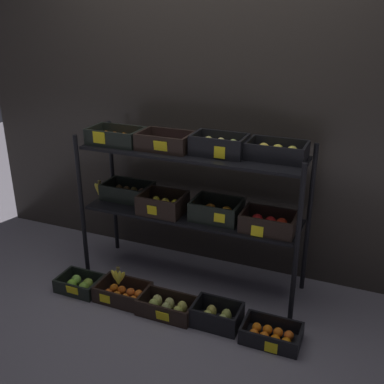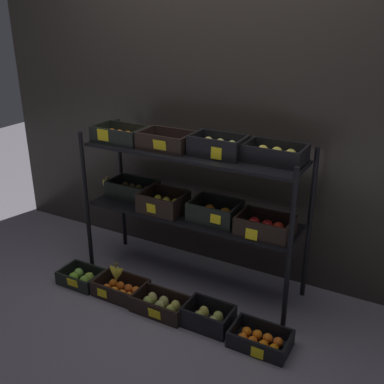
{
  "view_description": "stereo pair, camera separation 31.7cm",
  "coord_description": "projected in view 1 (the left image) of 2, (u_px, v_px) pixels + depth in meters",
  "views": [
    {
      "loc": [
        1.13,
        -2.71,
        1.91
      ],
      "look_at": [
        0.0,
        0.0,
        0.71
      ],
      "focal_mm": 43.06,
      "sensor_mm": 36.0,
      "label": 1
    },
    {
      "loc": [
        1.42,
        -2.57,
        1.91
      ],
      "look_at": [
        0.0,
        0.0,
        0.71
      ],
      "focal_mm": 43.06,
      "sensor_mm": 36.0,
      "label": 2
    }
  ],
  "objects": [
    {
      "name": "crate_ground_right_pear",
      "position": [
        217.0,
        316.0,
        2.95
      ],
      "size": [
        0.31,
        0.21,
        0.14
      ],
      "color": "black",
      "rests_on": "ground_plane"
    },
    {
      "name": "display_rack",
      "position": [
        193.0,
        182.0,
        3.13
      ],
      "size": [
        1.66,
        0.46,
        1.14
      ],
      "color": "black",
      "rests_on": "ground_plane"
    },
    {
      "name": "crate_ground_apple_green",
      "position": [
        80.0,
        284.0,
        3.31
      ],
      "size": [
        0.31,
        0.23,
        0.1
      ],
      "color": "black",
      "rests_on": "ground_plane"
    },
    {
      "name": "ground_plane",
      "position": [
        192.0,
        280.0,
        3.44
      ],
      "size": [
        10.0,
        10.0,
        0.0
      ],
      "primitive_type": "plane",
      "color": "slate"
    },
    {
      "name": "crate_ground_tangerine",
      "position": [
        123.0,
        294.0,
        3.2
      ],
      "size": [
        0.36,
        0.24,
        0.12
      ],
      "color": "black",
      "rests_on": "ground_plane"
    },
    {
      "name": "storefront_wall",
      "position": [
        214.0,
        126.0,
        3.39
      ],
      "size": [
        3.95,
        0.12,
        2.15
      ],
      "primitive_type": "cube",
      "color": "#2D2823",
      "rests_on": "ground_plane"
    },
    {
      "name": "banana_bunch_loose",
      "position": [
        118.0,
        277.0,
        3.16
      ],
      "size": [
        0.13,
        0.04,
        0.14
      ],
      "color": "brown",
      "rests_on": "crate_ground_tangerine"
    },
    {
      "name": "crate_ground_rightmost_tangerine",
      "position": [
        271.0,
        335.0,
        2.81
      ],
      "size": [
        0.36,
        0.23,
        0.11
      ],
      "color": "black",
      "rests_on": "ground_plane"
    },
    {
      "name": "crate_ground_pear",
      "position": [
        168.0,
        307.0,
        3.04
      ],
      "size": [
        0.38,
        0.22,
        0.12
      ],
      "color": "black",
      "rests_on": "ground_plane"
    }
  ]
}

